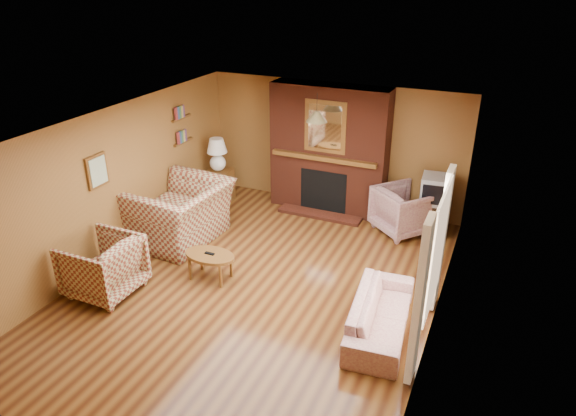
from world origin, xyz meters
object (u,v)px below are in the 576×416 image
at_px(plaid_armchair, 103,266).
at_px(coffee_table, 210,257).
at_px(fireplace, 329,151).
at_px(side_table, 219,186).
at_px(crt_tv, 437,190).
at_px(tv_stand, 433,217).
at_px(floral_armchair, 404,210).
at_px(table_lamp, 217,153).
at_px(floral_sofa, 380,314).
at_px(plaid_loveseat, 180,213).

xyz_separation_m(plaid_armchair, coffee_table, (1.20, 0.92, -0.07)).
height_order(fireplace, side_table, fireplace).
bearing_deg(crt_tv, plaid_armchair, -136.52).
xyz_separation_m(plaid_armchair, tv_stand, (4.00, 3.80, -0.14)).
bearing_deg(side_table, floral_armchair, 2.65).
height_order(plaid_armchair, crt_tv, crt_tv).
distance_m(fireplace, table_lamp, 2.17).
xyz_separation_m(tv_stand, crt_tv, (0.00, -0.01, 0.53)).
relative_size(floral_armchair, table_lamp, 1.38).
relative_size(coffee_table, side_table, 1.23).
height_order(floral_sofa, crt_tv, crt_tv).
bearing_deg(plaid_armchair, tv_stand, 133.94).
xyz_separation_m(floral_sofa, tv_stand, (0.15, 3.06, 0.04)).
distance_m(floral_armchair, side_table, 3.66).
bearing_deg(fireplace, table_lamp, -165.71).
xyz_separation_m(plaid_armchair, floral_armchair, (3.51, 3.62, -0.02)).
bearing_deg(plaid_loveseat, table_lamp, -168.18).
relative_size(floral_armchair, coffee_table, 1.14).
bearing_deg(crt_tv, coffee_table, -134.32).
bearing_deg(crt_tv, tv_stand, 90.00).
bearing_deg(plaid_armchair, crt_tv, 133.90).
distance_m(floral_sofa, side_table, 4.83).
bearing_deg(tv_stand, plaid_loveseat, -154.26).
distance_m(plaid_armchair, floral_armchair, 5.04).
bearing_deg(side_table, plaid_armchair, -87.51).
relative_size(plaid_loveseat, table_lamp, 2.37).
distance_m(fireplace, crt_tv, 2.09).
distance_m(plaid_loveseat, crt_tv, 4.40).
height_order(plaid_armchair, floral_sofa, plaid_armchair).
height_order(plaid_armchair, table_lamp, table_lamp).
bearing_deg(side_table, table_lamp, 0.00).
distance_m(coffee_table, table_lamp, 2.94).
distance_m(fireplace, floral_sofa, 3.87).
xyz_separation_m(fireplace, plaid_loveseat, (-1.85, -2.21, -0.68)).
xyz_separation_m(fireplace, tv_stand, (2.05, -0.18, -0.89)).
xyz_separation_m(plaid_loveseat, plaid_armchair, (-0.10, -1.77, -0.08)).
relative_size(fireplace, crt_tv, 4.23).
bearing_deg(floral_sofa, coffee_table, 80.38).
relative_size(coffee_table, tv_stand, 1.37).
bearing_deg(table_lamp, floral_armchair, 2.65).
xyz_separation_m(plaid_loveseat, table_lamp, (-0.25, 1.68, 0.51)).
distance_m(fireplace, coffee_table, 3.26).
distance_m(plaid_loveseat, tv_stand, 4.40).
relative_size(tv_stand, crt_tv, 1.02).
height_order(plaid_loveseat, tv_stand, plaid_loveseat).
relative_size(fireplace, plaid_loveseat, 1.54).
xyz_separation_m(plaid_loveseat, tv_stand, (3.90, 2.03, -0.22)).
height_order(plaid_loveseat, floral_armchair, plaid_loveseat).
bearing_deg(floral_armchair, floral_sofa, 137.19).
xyz_separation_m(coffee_table, crt_tv, (2.80, 2.87, 0.46)).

